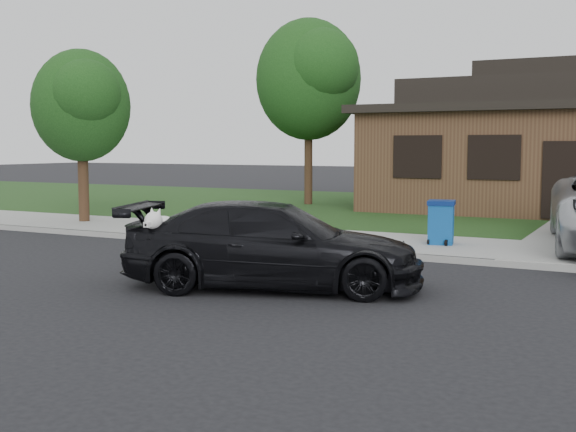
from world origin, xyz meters
The scene contains 8 objects.
ground centered at (0.00, 0.00, 0.00)m, with size 120.00×120.00×0.00m, color black.
sidewalk centered at (0.00, 5.00, 0.06)m, with size 60.00×3.00×0.12m, color gray.
curb centered at (0.00, 3.50, 0.06)m, with size 60.00×0.12×0.12m, color gray.
lawn centered at (0.00, 13.00, 0.07)m, with size 60.00×13.00×0.13m, color #193814.
sedan centered at (1.14, -0.04, 0.66)m, with size 4.87×3.17×1.31m.
recycling_bin centered at (2.33, 5.11, 0.58)m, with size 0.64×0.64×0.91m.
tree_0 centered at (-4.34, 12.88, 4.48)m, with size 3.78×3.60×6.34m.
tree_2 centered at (-7.38, 5.11, 3.27)m, with size 2.73×2.60×4.59m.
Camera 1 is at (6.29, -9.57, 2.16)m, focal length 45.00 mm.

